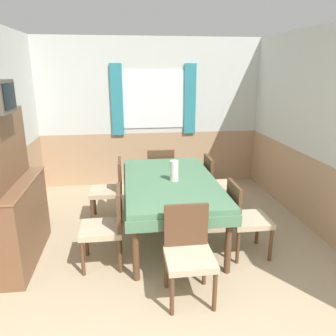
% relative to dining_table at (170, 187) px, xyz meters
% --- Properties ---
extents(wall_back, '(4.31, 0.10, 2.60)m').
position_rel_dining_table_xyz_m(wall_back, '(-0.06, 2.08, 0.66)').
color(wall_back, silver).
rests_on(wall_back, ground_plane).
extents(wall_right, '(0.05, 4.80, 2.60)m').
position_rel_dining_table_xyz_m(wall_right, '(1.92, -0.14, 0.65)').
color(wall_right, silver).
rests_on(wall_right, ground_plane).
extents(dining_table, '(1.15, 2.00, 0.75)m').
position_rel_dining_table_xyz_m(dining_table, '(0.00, 0.00, 0.00)').
color(dining_table, '#4C7A56').
rests_on(dining_table, ground_plane).
extents(chair_head_near, '(0.44, 0.44, 0.87)m').
position_rel_dining_table_xyz_m(chair_head_near, '(0.00, -1.19, -0.18)').
color(chair_head_near, brown).
rests_on(chair_head_near, ground_plane).
extents(chair_left_near, '(0.44, 0.44, 0.87)m').
position_rel_dining_table_xyz_m(chair_left_near, '(-0.77, -0.57, -0.18)').
color(chair_left_near, brown).
rests_on(chair_left_near, ground_plane).
extents(chair_right_far, '(0.44, 0.44, 0.87)m').
position_rel_dining_table_xyz_m(chair_right_far, '(0.77, 0.57, -0.18)').
color(chair_right_far, brown).
rests_on(chair_right_far, ground_plane).
extents(chair_head_window, '(0.44, 0.44, 0.87)m').
position_rel_dining_table_xyz_m(chair_head_window, '(0.00, 1.19, -0.18)').
color(chair_head_window, brown).
rests_on(chair_head_window, ground_plane).
extents(chair_left_far, '(0.44, 0.44, 0.87)m').
position_rel_dining_table_xyz_m(chair_left_far, '(-0.77, 0.57, -0.18)').
color(chair_left_far, brown).
rests_on(chair_left_far, ground_plane).
extents(chair_right_near, '(0.44, 0.44, 0.87)m').
position_rel_dining_table_xyz_m(chair_right_near, '(0.77, -0.57, -0.18)').
color(chair_right_near, brown).
rests_on(chair_right_near, ground_plane).
extents(sideboard, '(0.46, 1.23, 1.67)m').
position_rel_dining_table_xyz_m(sideboard, '(-1.79, -0.35, 0.05)').
color(sideboard, brown).
rests_on(sideboard, ground_plane).
extents(vase, '(0.10, 0.10, 0.25)m').
position_rel_dining_table_xyz_m(vase, '(0.04, -0.04, 0.23)').
color(vase, silver).
rests_on(vase, dining_table).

